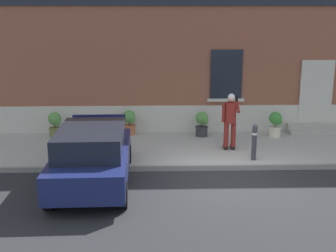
% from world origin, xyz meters
% --- Properties ---
extents(ground_plane, '(80.00, 80.00, 0.00)m').
position_xyz_m(ground_plane, '(0.00, 0.00, 0.00)').
color(ground_plane, '#232326').
extents(sidewalk, '(24.00, 3.60, 0.15)m').
position_xyz_m(sidewalk, '(0.00, 2.80, 0.07)').
color(sidewalk, '#99968E').
rests_on(sidewalk, ground).
extents(curb_edge, '(24.00, 0.12, 0.15)m').
position_xyz_m(curb_edge, '(0.00, 0.94, 0.07)').
color(curb_edge, gray).
rests_on(curb_edge, ground).
extents(building_facade, '(24.00, 1.52, 7.50)m').
position_xyz_m(building_facade, '(0.01, 5.29, 3.73)').
color(building_facade, brown).
rests_on(building_facade, ground).
extents(entrance_stoop, '(1.98, 0.64, 0.32)m').
position_xyz_m(entrance_stoop, '(3.88, 4.33, 0.28)').
color(entrance_stoop, '#9E998E').
rests_on(entrance_stoop, sidewalk).
extents(hatchback_car_navy, '(1.88, 4.11, 1.50)m').
position_xyz_m(hatchback_car_navy, '(-3.35, -0.06, 0.79)').
color(hatchback_car_navy, '#161E4C').
rests_on(hatchback_car_navy, ground).
extents(bollard_near_person, '(0.15, 0.15, 1.04)m').
position_xyz_m(bollard_near_person, '(0.99, 1.35, 0.71)').
color(bollard_near_person, '#333338').
rests_on(bollard_near_person, sidewalk).
extents(person_on_phone, '(0.51, 0.46, 1.75)m').
position_xyz_m(person_on_phone, '(0.47, 2.36, 1.15)').
color(person_on_phone, maroon).
rests_on(person_on_phone, sidewalk).
extents(planter_olive, '(0.44, 0.44, 0.86)m').
position_xyz_m(planter_olive, '(-5.20, 3.98, 0.61)').
color(planter_olive, '#606B38').
rests_on(planter_olive, sidewalk).
extents(planter_terracotta, '(0.44, 0.44, 0.86)m').
position_xyz_m(planter_terracotta, '(-2.70, 4.24, 0.61)').
color(planter_terracotta, '#B25B38').
rests_on(planter_terracotta, sidewalk).
extents(planter_charcoal, '(0.44, 0.44, 0.86)m').
position_xyz_m(planter_charcoal, '(-0.20, 3.96, 0.61)').
color(planter_charcoal, '#2D2D30').
rests_on(planter_charcoal, sidewalk).
extents(planter_cream, '(0.44, 0.44, 0.86)m').
position_xyz_m(planter_cream, '(2.29, 3.84, 0.61)').
color(planter_cream, beige).
rests_on(planter_cream, sidewalk).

